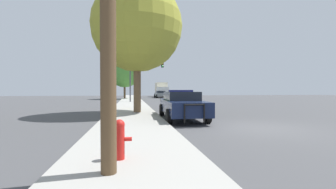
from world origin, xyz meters
TOP-DOWN VIEW (x-y plane):
  - ground_plane at (0.00, 0.00)m, footprint 110.00×110.00m
  - sidewalk_left at (-5.10, 0.00)m, footprint 3.00×110.00m
  - police_car at (-2.53, 3.18)m, footprint 2.15×5.35m
  - fire_hydrant at (-5.39, -3.71)m, footprint 0.50×0.22m
  - traffic_light at (-3.61, 19.11)m, footprint 4.15×0.35m
  - car_background_distant at (0.49, 35.24)m, footprint 2.13×4.01m
  - box_truck at (1.58, 41.65)m, footprint 2.78×6.88m
  - tree_sidewalk_far at (-6.22, 30.32)m, footprint 5.53×5.53m
  - tree_sidewalk_near at (-4.77, 6.00)m, footprint 5.69×5.69m

SIDE VIEW (x-z plane):
  - ground_plane at x=0.00m, z-range 0.00..0.00m
  - sidewalk_left at x=-5.10m, z-range 0.00..0.13m
  - fire_hydrant at x=-5.39m, z-range 0.16..0.96m
  - car_background_distant at x=0.49m, z-range 0.05..1.44m
  - police_car at x=-2.53m, z-range 0.01..1.55m
  - box_truck at x=1.58m, z-range 0.10..3.32m
  - traffic_light at x=-3.61m, z-range 1.24..6.48m
  - tree_sidewalk_far at x=-6.22m, z-range 1.06..8.45m
  - tree_sidewalk_near at x=-4.77m, z-range 1.39..9.64m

